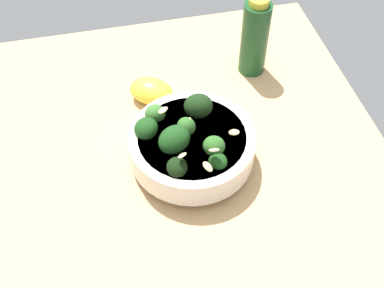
# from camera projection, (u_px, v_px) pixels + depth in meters

# --- Properties ---
(ground_plane) EXTENTS (0.65, 0.65, 0.04)m
(ground_plane) POSITION_uv_depth(u_px,v_px,m) (182.00, 147.00, 0.81)
(ground_plane) COLOR tan
(bowl_of_broccoli) EXTENTS (0.19, 0.19, 0.10)m
(bowl_of_broccoli) POSITION_uv_depth(u_px,v_px,m) (190.00, 144.00, 0.73)
(bowl_of_broccoli) COLOR silver
(bowl_of_broccoli) RESTS_ON ground_plane
(lemon_wedge) EXTENTS (0.09, 0.09, 0.04)m
(lemon_wedge) POSITION_uv_depth(u_px,v_px,m) (151.00, 91.00, 0.83)
(lemon_wedge) COLOR yellow
(lemon_wedge) RESTS_ON ground_plane
(bottle_tall) EXTENTS (0.05, 0.05, 0.15)m
(bottle_tall) POSITION_uv_depth(u_px,v_px,m) (255.00, 37.00, 0.85)
(bottle_tall) COLOR #194723
(bottle_tall) RESTS_ON ground_plane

